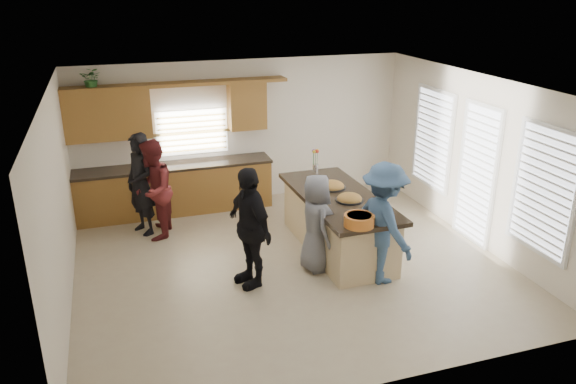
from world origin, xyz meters
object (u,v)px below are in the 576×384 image
object	(u,v)px
woman_right_front	(316,223)
woman_left_back	(141,184)
woman_left_front	(249,227)
woman_right_back	(384,223)
salad_bowl	(359,220)
island	(337,223)
woman_left_mid	(153,190)

from	to	relation	value
woman_right_front	woman_left_back	bearing A→B (deg)	47.55
woman_left_front	woman_left_back	bearing A→B (deg)	-165.48
woman_left_front	woman_right_back	world-z (taller)	woman_right_back
salad_bowl	woman_right_front	world-z (taller)	woman_right_front
island	woman_left_mid	distance (m)	3.16
woman_left_back	woman_right_front	xyz separation A→B (m)	(2.40, -2.19, -0.14)
woman_right_front	woman_left_front	bearing A→B (deg)	96.61
salad_bowl	island	bearing A→B (deg)	80.84
salad_bowl	woman_right_back	xyz separation A→B (m)	(0.41, 0.04, -0.13)
woman_left_mid	salad_bowl	bearing A→B (deg)	59.69
island	woman_left_back	distance (m)	3.45
island	woman_right_front	distance (m)	0.85
woman_left_back	woman_left_mid	xyz separation A→B (m)	(0.18, -0.26, -0.03)
island	woman_left_mid	xyz separation A→B (m)	(-2.80, 1.40, 0.41)
woman_left_mid	woman_left_front	xyz separation A→B (m)	(1.15, -2.06, 0.03)
island	woman_right_front	size ratio (longest dim) A/B	1.78
salad_bowl	woman_left_back	distance (m)	4.00
salad_bowl	woman_left_front	bearing A→B (deg)	159.50
salad_bowl	woman_left_front	world-z (taller)	woman_left_front
woman_right_back	woman_right_front	distance (m)	1.03
island	woman_left_front	xyz separation A→B (m)	(-1.65, -0.66, 0.45)
salad_bowl	woman_right_front	xyz separation A→B (m)	(-0.39, 0.67, -0.28)
woman_left_mid	woman_left_front	world-z (taller)	woman_left_front
woman_left_back	woman_right_front	size ratio (longest dim) A/B	1.18
woman_left_front	woman_right_front	xyz separation A→B (m)	(1.07, 0.13, -0.13)
woman_left_mid	woman_right_front	distance (m)	2.95
salad_bowl	woman_right_back	world-z (taller)	woman_right_back
woman_right_back	woman_left_back	bearing A→B (deg)	40.14
woman_left_back	woman_right_front	world-z (taller)	woman_left_back
woman_right_back	woman_right_front	world-z (taller)	woman_right_back
woman_left_back	woman_right_back	xyz separation A→B (m)	(3.20, -2.82, 0.01)
island	salad_bowl	size ratio (longest dim) A/B	6.32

